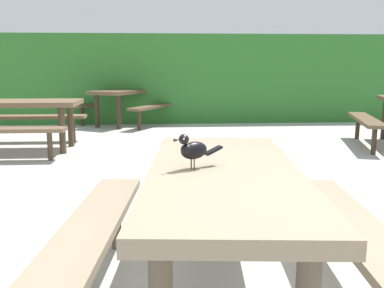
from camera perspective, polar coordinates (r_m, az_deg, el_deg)
hedge_wall at (r=9.98m, az=-1.25°, el=8.95°), size 28.00×1.96×1.89m
picnic_table_foreground at (r=2.22m, az=4.30°, el=-7.87°), size 1.82×1.86×0.74m
bird_grackle at (r=2.11m, az=0.03°, el=-0.71°), size 0.26×0.16×0.18m
picnic_table_mid_left at (r=6.69m, az=-22.63°, el=3.88°), size 1.81×1.69×0.74m
picnic_table_far_centre at (r=9.09m, az=-8.75°, el=6.18°), size 2.30×2.32×0.74m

